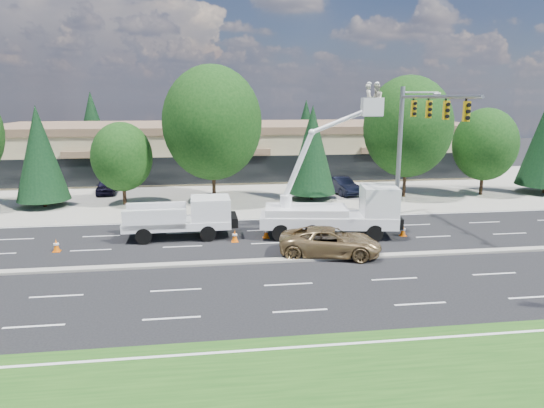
{
  "coord_description": "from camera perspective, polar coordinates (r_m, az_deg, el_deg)",
  "views": [
    {
      "loc": [
        -3.48,
        -23.49,
        8.26
      ],
      "look_at": [
        0.07,
        2.87,
        2.4
      ],
      "focal_mm": 32.0,
      "sensor_mm": 36.0,
      "label": 1
    }
  ],
  "objects": [
    {
      "name": "signal_mast",
      "position": [
        33.46,
        16.34,
        8.16
      ],
      "size": [
        2.76,
        10.16,
        9.0
      ],
      "color": "gray",
      "rests_on": "ground"
    },
    {
      "name": "tree_front_e",
      "position": [
        39.63,
        4.76,
        6.4
      ],
      "size": [
        3.9,
        3.9,
        7.7
      ],
      "color": "#332114",
      "rests_on": "ground"
    },
    {
      "name": "tree_front_d",
      "position": [
        38.54,
        -7.04,
        9.43
      ],
      "size": [
        7.77,
        7.77,
        10.78
      ],
      "color": "#332114",
      "rests_on": "ground"
    },
    {
      "name": "tree_front_g",
      "position": [
        45.25,
        23.79,
        6.42
      ],
      "size": [
        5.36,
        5.36,
        7.43
      ],
      "color": "#332114",
      "rests_on": "ground"
    },
    {
      "name": "minivan",
      "position": [
        26.02,
        6.86,
        -4.44
      ],
      "size": [
        5.84,
        3.75,
        1.5
      ],
      "primitive_type": "imported",
      "rotation": [
        0.0,
        0.0,
        1.32
      ],
      "color": "olive",
      "rests_on": "ground"
    },
    {
      "name": "traffic_cone_d",
      "position": [
        30.58,
        15.16,
        -3.03
      ],
      "size": [
        0.4,
        0.4,
        0.7
      ],
      "color": "#FC6707",
      "rests_on": "ground"
    },
    {
      "name": "tree_back_c",
      "position": [
        66.98,
        4.01,
        9.0
      ],
      "size": [
        4.06,
        4.06,
        8.0
      ],
      "color": "#332114",
      "rests_on": "ground"
    },
    {
      "name": "parked_car_east",
      "position": [
        42.83,
        8.13,
        2.19
      ],
      "size": [
        2.63,
        4.73,
        1.48
      ],
      "primitive_type": "imported",
      "rotation": [
        0.0,
        0.0,
        0.25
      ],
      "color": "black",
      "rests_on": "ground"
    },
    {
      "name": "traffic_cone_a",
      "position": [
        29.09,
        -24.04,
        -4.48
      ],
      "size": [
        0.4,
        0.4,
        0.7
      ],
      "color": "#FC6707",
      "rests_on": "ground"
    },
    {
      "name": "concrete_apron",
      "position": [
        44.4,
        -3.04,
        1.7
      ],
      "size": [
        140.0,
        22.0,
        0.01
      ],
      "primitive_type": "cube",
      "color": "gray",
      "rests_on": "ground"
    },
    {
      "name": "utility_pickup",
      "position": [
        29.54,
        -10.16,
        -2.02
      ],
      "size": [
        6.33,
        2.6,
        2.41
      ],
      "rotation": [
        0.0,
        0.0,
        0.02
      ],
      "color": "white",
      "rests_on": "ground"
    },
    {
      "name": "tree_back_d",
      "position": [
        70.37,
        13.76,
        9.12
      ],
      "size": [
        4.37,
        4.37,
        8.61
      ],
      "color": "#332114",
      "rests_on": "ground"
    },
    {
      "name": "tree_front_c",
      "position": [
        39.29,
        -17.24,
        5.32
      ],
      "size": [
        4.65,
        4.65,
        6.46
      ],
      "color": "#332114",
      "rests_on": "ground"
    },
    {
      "name": "road_median",
      "position": [
        25.12,
        0.73,
        -6.63
      ],
      "size": [
        120.0,
        0.55,
        0.12
      ],
      "primitive_type": "cube",
      "color": "gray",
      "rests_on": "ground"
    },
    {
      "name": "traffic_cone_c",
      "position": [
        29.09,
        -0.7,
        -3.37
      ],
      "size": [
        0.4,
        0.4,
        0.7
      ],
      "color": "#FC6707",
      "rests_on": "ground"
    },
    {
      "name": "traffic_cone_b",
      "position": [
        28.43,
        -4.4,
        -3.78
      ],
      "size": [
        0.4,
        0.4,
        0.7
      ],
      "color": "#FC6707",
      "rests_on": "ground"
    },
    {
      "name": "ground",
      "position": [
        25.14,
        0.72,
        -6.75
      ],
      "size": [
        140.0,
        140.0,
        0.0
      ],
      "primitive_type": "plane",
      "color": "black",
      "rests_on": "ground"
    },
    {
      "name": "bucket_truck",
      "position": [
        29.36,
        8.14,
        -0.05
      ],
      "size": [
        8.41,
        3.67,
        9.13
      ],
      "rotation": [
        0.0,
        0.0,
        -0.16
      ],
      "color": "white",
      "rests_on": "ground"
    },
    {
      "name": "strip_mall",
      "position": [
        53.85,
        -3.95,
        6.61
      ],
      "size": [
        50.4,
        15.4,
        5.5
      ],
      "color": "tan",
      "rests_on": "ground"
    },
    {
      "name": "tree_back_a",
      "position": [
        67.17,
        -20.38,
        8.75
      ],
      "size": [
        4.59,
        4.59,
        9.04
      ],
      "color": "#332114",
      "rests_on": "ground"
    },
    {
      "name": "tree_front_f",
      "position": [
        41.94,
        15.68,
        8.74
      ],
      "size": [
        7.25,
        7.25,
        10.07
      ],
      "color": "#332114",
      "rests_on": "ground"
    },
    {
      "name": "tree_back_b",
      "position": [
        65.54,
        -8.24,
        10.05
      ],
      "size": [
        5.37,
        5.37,
        10.58
      ],
      "color": "#332114",
      "rests_on": "ground"
    },
    {
      "name": "parked_car_west",
      "position": [
        44.88,
        -18.89,
        2.01
      ],
      "size": [
        1.86,
        4.02,
        1.33
      ],
      "primitive_type": "imported",
      "rotation": [
        0.0,
        0.0,
        0.07
      ],
      "color": "black",
      "rests_on": "ground"
    },
    {
      "name": "tree_front_b",
      "position": [
        40.68,
        -25.66,
        5.41
      ],
      "size": [
        3.92,
        3.92,
        7.74
      ],
      "color": "#332114",
      "rests_on": "ground"
    }
  ]
}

